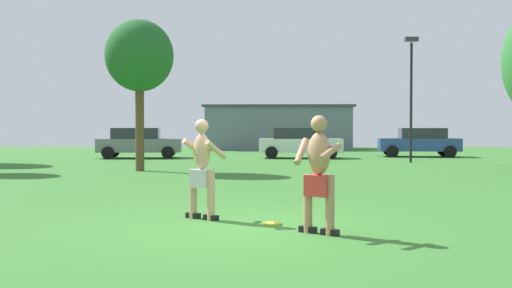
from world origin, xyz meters
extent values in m
plane|color=#38752D|center=(0.00, 0.00, 0.00)|extent=(80.00, 80.00, 0.00)
cube|color=black|center=(-0.90, 0.79, 0.04)|extent=(0.28, 0.24, 0.09)
cylinder|color=tan|center=(-0.90, 0.79, 0.42)|extent=(0.13, 0.13, 0.84)
cube|color=black|center=(-0.58, 0.57, 0.04)|extent=(0.28, 0.24, 0.09)
cylinder|color=tan|center=(-0.58, 0.57, 0.42)|extent=(0.13, 0.13, 0.84)
cube|color=#B7B7BC|center=(-0.74, 0.68, 0.69)|extent=(0.42, 0.39, 0.30)
ellipsoid|color=tan|center=(-0.74, 0.68, 1.14)|extent=(0.40, 0.37, 0.60)
cylinder|color=tan|center=(-0.87, 0.89, 1.17)|extent=(0.45, 0.43, 0.37)
cylinder|color=tan|center=(-0.50, 0.64, 1.17)|extent=(0.35, 0.53, 0.35)
sphere|color=tan|center=(-0.74, 0.68, 1.56)|extent=(0.23, 0.23, 0.23)
cube|color=black|center=(1.25, -0.70, 0.04)|extent=(0.28, 0.24, 0.09)
cylinder|color=tan|center=(1.25, -0.70, 0.43)|extent=(0.13, 0.13, 0.85)
cube|color=black|center=(0.95, -0.49, 0.04)|extent=(0.28, 0.24, 0.09)
cylinder|color=tan|center=(0.95, -0.49, 0.43)|extent=(0.13, 0.13, 0.85)
cube|color=red|center=(1.10, -0.59, 0.70)|extent=(0.44, 0.41, 0.31)
ellipsoid|color=tan|center=(1.10, -0.59, 1.16)|extent=(0.41, 0.38, 0.62)
cylinder|color=tan|center=(1.24, -0.81, 1.19)|extent=(0.39, 0.54, 0.25)
cylinder|color=tan|center=(0.85, -0.54, 1.19)|extent=(0.25, 0.54, 0.39)
sphere|color=tan|center=(1.10, -0.59, 1.59)|extent=(0.24, 0.24, 0.24)
cylinder|color=yellow|center=(0.43, 0.21, 0.01)|extent=(0.28, 0.28, 0.03)
cube|color=slate|center=(-6.44, 20.66, 0.67)|extent=(4.48, 2.30, 0.70)
cube|color=#282D33|center=(-6.64, 20.64, 1.30)|extent=(2.58, 1.86, 0.56)
cylinder|color=black|center=(-5.06, 21.73, 0.32)|extent=(0.66, 0.29, 0.64)
cylinder|color=black|center=(-4.84, 19.95, 0.32)|extent=(0.66, 0.29, 0.64)
cylinder|color=black|center=(-8.05, 21.37, 0.32)|extent=(0.66, 0.29, 0.64)
cylinder|color=black|center=(-7.83, 19.59, 0.32)|extent=(0.66, 0.29, 0.64)
cube|color=#2D478C|center=(8.59, 22.49, 0.67)|extent=(4.46, 2.21, 0.70)
cube|color=#282D33|center=(8.79, 22.48, 1.30)|extent=(2.55, 1.81, 0.56)
cylinder|color=black|center=(7.01, 21.75, 0.32)|extent=(0.66, 0.28, 0.64)
cylinder|color=black|center=(7.18, 23.54, 0.32)|extent=(0.66, 0.28, 0.64)
cylinder|color=black|center=(10.00, 21.45, 0.32)|extent=(0.66, 0.28, 0.64)
cylinder|color=black|center=(10.18, 23.24, 0.32)|extent=(0.66, 0.28, 0.64)
cube|color=white|center=(2.00, 20.83, 0.67)|extent=(4.35, 1.92, 0.70)
cube|color=#282D33|center=(1.80, 20.84, 1.30)|extent=(2.45, 1.65, 0.56)
cylinder|color=black|center=(3.53, 21.69, 0.32)|extent=(0.65, 0.24, 0.64)
cylinder|color=black|center=(3.48, 19.89, 0.32)|extent=(0.65, 0.24, 0.64)
cylinder|color=black|center=(0.52, 21.78, 0.32)|extent=(0.65, 0.24, 0.64)
cylinder|color=black|center=(0.47, 19.98, 0.32)|extent=(0.65, 0.24, 0.64)
cylinder|color=black|center=(6.80, 17.00, 2.72)|extent=(0.12, 0.12, 5.44)
cube|color=#333338|center=(6.80, 17.00, 5.59)|extent=(0.60, 0.24, 0.20)
cube|color=slate|center=(1.01, 34.83, 1.57)|extent=(10.58, 6.94, 3.14)
cube|color=#3F3F44|center=(1.01, 34.83, 3.22)|extent=(11.00, 7.22, 0.16)
cylinder|color=brown|center=(-4.33, 11.59, 1.63)|extent=(0.31, 0.31, 3.27)
ellipsoid|color=#236028|center=(-4.33, 11.59, 4.18)|extent=(2.46, 2.46, 2.59)
camera|label=1|loc=(0.40, -8.66, 1.51)|focal=39.42mm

